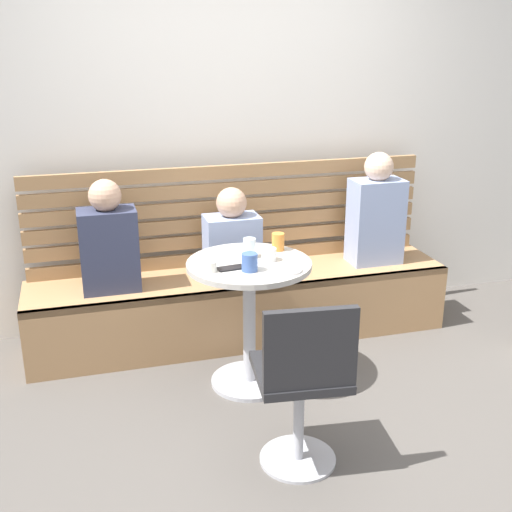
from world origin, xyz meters
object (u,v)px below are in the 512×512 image
at_px(cup_espresso_small, 211,267).
at_px(person_child_middle, 232,238).
at_px(person_child_left, 108,242).
at_px(phone_on_table, 231,268).
at_px(cup_ceramic_white, 269,254).
at_px(booth_bench, 241,306).
at_px(white_chair, 303,380).
at_px(cup_tumbler_orange, 278,242).
at_px(cafe_table, 249,300).
at_px(cup_mug_blue, 250,262).
at_px(plate_small, 286,270).
at_px(person_adult, 376,214).
at_px(cup_water_clear, 250,248).

bearing_deg(cup_espresso_small, person_child_middle, 67.75).
distance_m(person_child_left, person_child_middle, 0.76).
relative_size(person_child_left, phone_on_table, 4.84).
distance_m(cup_ceramic_white, cup_espresso_small, 0.35).
xyz_separation_m(booth_bench, white_chair, (-0.09, -1.41, 0.24)).
height_order(person_child_middle, cup_tumbler_orange, person_child_middle).
height_order(cafe_table, cup_mug_blue, cup_mug_blue).
bearing_deg(cup_mug_blue, plate_small, -15.40).
distance_m(white_chair, cup_ceramic_white, 0.87).
relative_size(cafe_table, person_child_left, 1.09).
bearing_deg(booth_bench, cafe_table, -100.48).
xyz_separation_m(person_adult, cup_tumbler_orange, (-0.83, -0.44, 0.02)).
distance_m(cafe_table, cup_mug_blue, 0.30).
bearing_deg(cup_mug_blue, white_chair, -85.28).
bearing_deg(white_chair, cup_espresso_small, 109.14).
bearing_deg(cup_espresso_small, cup_water_clear, 32.77).
height_order(booth_bench, cup_mug_blue, cup_mug_blue).
height_order(white_chair, cup_espresso_small, white_chair).
distance_m(person_child_middle, cup_espresso_small, 0.74).
distance_m(cup_ceramic_white, plate_small, 0.18).
relative_size(cup_ceramic_white, phone_on_table, 0.57).
xyz_separation_m(booth_bench, cup_ceramic_white, (0.00, -0.60, 0.55)).
xyz_separation_m(person_adult, cup_mug_blue, (-1.07, -0.72, 0.01)).
bearing_deg(phone_on_table, cup_tumbler_orange, -62.95).
bearing_deg(person_child_left, cup_mug_blue, -46.18).
relative_size(white_chair, person_adult, 1.14).
xyz_separation_m(cup_mug_blue, cup_ceramic_white, (0.15, 0.13, -0.01)).
xyz_separation_m(person_adult, person_child_middle, (-0.99, -0.00, -0.08)).
bearing_deg(person_child_left, person_adult, 0.70).
bearing_deg(cup_espresso_small, white_chair, -70.86).
relative_size(white_chair, plate_small, 5.00).
xyz_separation_m(cup_mug_blue, cup_espresso_small, (-0.19, 0.04, -0.02)).
bearing_deg(cup_mug_blue, booth_bench, 78.86).
bearing_deg(cup_ceramic_white, cafe_table, 176.02).
height_order(booth_bench, cup_tumbler_orange, cup_tumbler_orange).
xyz_separation_m(white_chair, cup_water_clear, (-0.00, 0.88, 0.33)).
height_order(cafe_table, cup_ceramic_white, cup_ceramic_white).
bearing_deg(plate_small, cup_water_clear, 116.55).
height_order(person_adult, cup_tumbler_orange, person_adult).
height_order(cafe_table, person_adult, person_adult).
distance_m(cup_mug_blue, cup_water_clear, 0.21).
relative_size(person_adult, cup_water_clear, 6.78).
distance_m(white_chair, cup_espresso_small, 0.82).
distance_m(person_child_middle, cup_ceramic_white, 0.60).
distance_m(white_chair, person_child_left, 1.59).
distance_m(person_child_middle, cup_mug_blue, 0.73).
relative_size(booth_bench, cup_espresso_small, 48.21).
xyz_separation_m(person_adult, cup_ceramic_white, (-0.92, -0.60, 0.00)).
relative_size(person_adult, cup_espresso_small, 13.33).
distance_m(cup_mug_blue, cup_tumbler_orange, 0.37).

